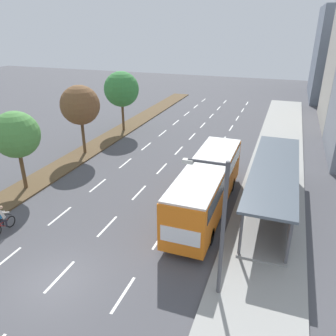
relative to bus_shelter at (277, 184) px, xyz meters
The scene contains 14 objects.
ground_plane 14.56m from the bus_shelter, 131.29° to the right, with size 140.00×140.00×0.00m, color #4C4C51.
median_strip 20.12m from the bus_shelter, 152.84° to the left, with size 2.60×52.00×0.12m, color brown.
sidewalk_right 9.33m from the bus_shelter, 91.76° to the left, with size 4.50×52.00×0.15m, color #9E9E99.
lane_divider_left 15.62m from the bus_shelter, 147.15° to the left, with size 0.14×49.53×0.01m.
lane_divider_center 12.85m from the bus_shelter, 138.56° to the left, with size 0.14×49.53×0.01m.
lane_divider_right 10.52m from the bus_shelter, 125.63° to the left, with size 0.14×49.53×0.01m.
bus_shelter is the anchor object (origin of this frame).
bus 4.65m from the bus_shelter, 157.04° to the right, with size 2.54×11.29×3.37m.
cyclist 17.24m from the bus_shelter, 151.04° to the right, with size 0.46×1.82×1.71m.
median_tree_second 18.29m from the bus_shelter, 169.33° to the right, with size 3.33×3.33×5.84m.
median_tree_third 18.53m from the bus_shelter, 165.65° to the left, with size 3.58×3.58×6.38m.
median_tree_fourth 21.76m from the bus_shelter, 144.78° to the left, with size 3.88×3.88×6.63m.
streetlight 9.39m from the bus_shelter, 103.31° to the right, with size 1.91×0.24×6.50m.
building_far_right 42.16m from the bus_shelter, 81.53° to the left, with size 6.25×15.77×14.06m, color slate.
Camera 1 is at (9.42, -9.87, 11.49)m, focal length 35.44 mm.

